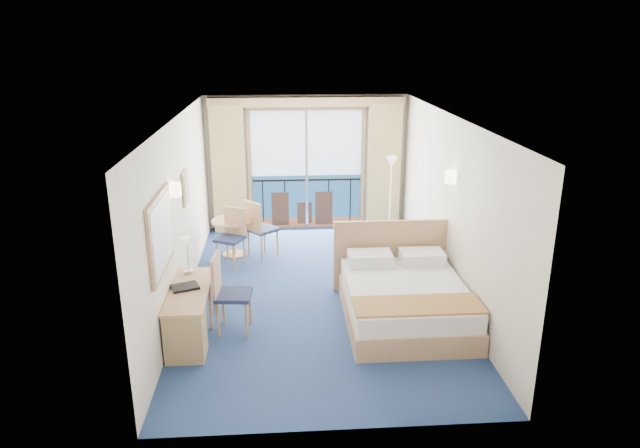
{
  "coord_description": "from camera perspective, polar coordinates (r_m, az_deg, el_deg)",
  "views": [
    {
      "loc": [
        -0.53,
        -8.05,
        3.81
      ],
      "look_at": [
        0.06,
        0.2,
        1.06
      ],
      "focal_mm": 32.0,
      "sensor_mm": 36.0,
      "label": 1
    }
  ],
  "objects": [
    {
      "name": "floor_lamp",
      "position": [
        10.99,
        7.15,
        4.69
      ],
      "size": [
        0.22,
        0.22,
        1.62
      ],
      "color": "silver",
      "rests_on": "ground"
    },
    {
      "name": "armchair",
      "position": [
        10.2,
        7.79,
        -1.81
      ],
      "size": [
        0.96,
        0.95,
        0.63
      ],
      "primitive_type": "imported",
      "rotation": [
        0.0,
        0.0,
        4.03
      ],
      "color": "#424850",
      "rests_on": "ground"
    },
    {
      "name": "mirror",
      "position": [
        7.08,
        -15.61,
        -0.91
      ],
      "size": [
        0.05,
        1.25,
        0.95
      ],
      "color": "tan",
      "rests_on": "room_walls"
    },
    {
      "name": "nightstand",
      "position": [
        9.51,
        10.22,
        -3.67
      ],
      "size": [
        0.43,
        0.41,
        0.56
      ],
      "primitive_type": "cube",
      "color": "tan",
      "rests_on": "ground"
    },
    {
      "name": "round_table",
      "position": [
        10.33,
        -8.7,
        -0.45
      ],
      "size": [
        0.75,
        0.75,
        0.67
      ],
      "color": "tan",
      "rests_on": "ground"
    },
    {
      "name": "folder",
      "position": [
        7.64,
        -13.37,
        -6.14
      ],
      "size": [
        0.41,
        0.36,
        0.03
      ],
      "primitive_type": "cube",
      "rotation": [
        0.0,
        0.0,
        0.39
      ],
      "color": "black",
      "rests_on": "desk"
    },
    {
      "name": "curtain_left",
      "position": [
        11.45,
        -9.12,
        5.39
      ],
      "size": [
        0.65,
        0.22,
        2.55
      ],
      "primitive_type": "cube",
      "color": "#D6BD76",
      "rests_on": "room_walls"
    },
    {
      "name": "sconce_right",
      "position": [
        8.5,
        12.97,
        4.62
      ],
      "size": [
        0.18,
        0.18,
        0.18
      ],
      "primitive_type": "cylinder",
      "color": "beige",
      "rests_on": "room_walls"
    },
    {
      "name": "desk_chair",
      "position": [
        7.71,
        -9.36,
        -6.4
      ],
      "size": [
        0.51,
        0.5,
        1.08
      ],
      "rotation": [
        0.0,
        0.0,
        1.49
      ],
      "color": "#1F2749",
      "rests_on": "ground"
    },
    {
      "name": "pelmet",
      "position": [
        11.23,
        -1.37,
        12.12
      ],
      "size": [
        3.8,
        0.25,
        0.18
      ],
      "primitive_type": "cube",
      "color": "tan",
      "rests_on": "room_walls"
    },
    {
      "name": "room_walls",
      "position": [
        8.32,
        -0.3,
        4.28
      ],
      "size": [
        4.04,
        6.54,
        2.72
      ],
      "color": "beige",
      "rests_on": "ground"
    },
    {
      "name": "bed",
      "position": [
        8.11,
        8.41,
        -7.31
      ],
      "size": [
        1.8,
        2.14,
        1.13
      ],
      "color": "tan",
      "rests_on": "ground"
    },
    {
      "name": "phone",
      "position": [
        9.43,
        10.37,
        -1.8
      ],
      "size": [
        0.21,
        0.18,
        0.08
      ],
      "primitive_type": "cube",
      "rotation": [
        0.0,
        0.0,
        -0.28
      ],
      "color": "white",
      "rests_on": "nightstand"
    },
    {
      "name": "balcony_door",
      "position": [
        11.59,
        -1.38,
        5.11
      ],
      "size": [
        2.36,
        0.03,
        2.52
      ],
      "color": "navy",
      "rests_on": "room_walls"
    },
    {
      "name": "sconce_left",
      "position": [
        7.83,
        -14.34,
        3.34
      ],
      "size": [
        0.18,
        0.18,
        0.18
      ],
      "primitive_type": "cylinder",
      "color": "beige",
      "rests_on": "room_walls"
    },
    {
      "name": "curtain_right",
      "position": [
        11.59,
        6.4,
        5.67
      ],
      "size": [
        0.65,
        0.22,
        2.55
      ],
      "primitive_type": "cube",
      "color": "#D6BD76",
      "rests_on": "room_walls"
    },
    {
      "name": "table_chair_b",
      "position": [
        9.95,
        -8.76,
        -0.9
      ],
      "size": [
        0.57,
        0.58,
        0.98
      ],
      "rotation": [
        0.0,
        0.0,
        -0.47
      ],
      "color": "#1F2749",
      "rests_on": "ground"
    },
    {
      "name": "floor",
      "position": [
        8.92,
        -0.28,
        -6.86
      ],
      "size": [
        6.5,
        6.5,
        0.0
      ],
      "primitive_type": "plane",
      "color": "navy",
      "rests_on": "ground"
    },
    {
      "name": "table_chair_a",
      "position": [
        10.15,
        -6.18,
        -0.16
      ],
      "size": [
        0.65,
        0.65,
        1.06
      ],
      "rotation": [
        0.0,
        0.0,
        2.28
      ],
      "color": "#1F2749",
      "rests_on": "ground"
    },
    {
      "name": "desk",
      "position": [
        7.39,
        -13.21,
        -9.78
      ],
      "size": [
        0.5,
        1.46,
        0.68
      ],
      "color": "tan",
      "rests_on": "ground"
    },
    {
      "name": "wall_print",
      "position": [
        8.9,
        -13.29,
        3.54
      ],
      "size": [
        0.04,
        0.42,
        0.52
      ],
      "color": "tan",
      "rests_on": "room_walls"
    },
    {
      "name": "desk_lamp",
      "position": [
        7.95,
        -13.17,
        -2.33
      ],
      "size": [
        0.13,
        0.13,
        0.5
      ],
      "color": "silver",
      "rests_on": "desk"
    }
  ]
}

